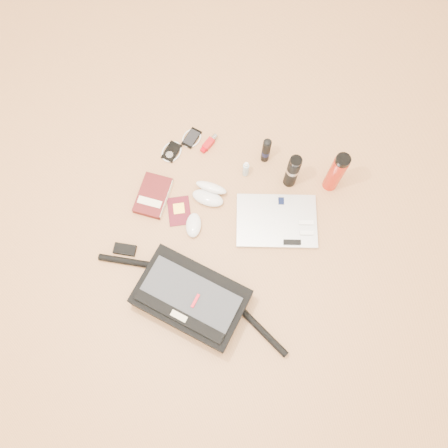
# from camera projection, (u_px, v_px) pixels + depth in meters

# --- Properties ---
(ground) EXTENTS (4.00, 4.00, 0.00)m
(ground) POSITION_uv_depth(u_px,v_px,m) (217.00, 244.00, 2.00)
(ground) COLOR #B77D4C
(ground) RESTS_ON ground
(messenger_bag) EXTENTS (0.92, 0.36, 0.13)m
(messenger_bag) POSITION_uv_depth(u_px,v_px,m) (191.00, 298.00, 1.86)
(messenger_bag) COLOR black
(messenger_bag) RESTS_ON ground
(laptop) EXTENTS (0.42, 0.35, 0.04)m
(laptop) POSITION_uv_depth(u_px,v_px,m) (277.00, 221.00, 2.02)
(laptop) COLOR #B1B1B3
(laptop) RESTS_ON ground
(book) EXTENTS (0.14, 0.21, 0.04)m
(book) POSITION_uv_depth(u_px,v_px,m) (153.00, 196.00, 2.06)
(book) COLOR #4E1113
(book) RESTS_ON ground
(passport) EXTENTS (0.15, 0.17, 0.01)m
(passport) POSITION_uv_depth(u_px,v_px,m) (179.00, 211.00, 2.05)
(passport) COLOR #500C18
(passport) RESTS_ON ground
(mouse) EXTENTS (0.10, 0.13, 0.04)m
(mouse) POSITION_uv_depth(u_px,v_px,m) (194.00, 225.00, 2.01)
(mouse) COLOR silver
(mouse) RESTS_ON ground
(sunglasses_case) EXTENTS (0.16, 0.14, 0.09)m
(sunglasses_case) POSITION_uv_depth(u_px,v_px,m) (209.00, 193.00, 2.05)
(sunglasses_case) COLOR silver
(sunglasses_case) RESTS_ON ground
(ipod) EXTENTS (0.11, 0.12, 0.01)m
(ipod) POSITION_uv_depth(u_px,v_px,m) (172.00, 152.00, 2.15)
(ipod) COLOR black
(ipod) RESTS_ON ground
(phone) EXTENTS (0.10, 0.12, 0.01)m
(phone) POSITION_uv_depth(u_px,v_px,m) (192.00, 138.00, 2.17)
(phone) COLOR black
(phone) RESTS_ON ground
(inhaler) EXTENTS (0.06, 0.12, 0.03)m
(inhaler) POSITION_uv_depth(u_px,v_px,m) (209.00, 143.00, 2.15)
(inhaler) COLOR #A41014
(inhaler) RESTS_ON ground
(spray_bottle) EXTENTS (0.04, 0.04, 0.11)m
(spray_bottle) POSITION_uv_depth(u_px,v_px,m) (246.00, 169.00, 2.07)
(spray_bottle) COLOR #9DBACE
(spray_bottle) RESTS_ON ground
(aerosol_can) EXTENTS (0.04, 0.04, 0.17)m
(aerosol_can) POSITION_uv_depth(u_px,v_px,m) (266.00, 150.00, 2.06)
(aerosol_can) COLOR black
(aerosol_can) RESTS_ON ground
(thermos_black) EXTENTS (0.07, 0.07, 0.23)m
(thermos_black) POSITION_uv_depth(u_px,v_px,m) (292.00, 171.00, 1.99)
(thermos_black) COLOR black
(thermos_black) RESTS_ON ground
(thermos_red) EXTENTS (0.08, 0.08, 0.27)m
(thermos_red) POSITION_uv_depth(u_px,v_px,m) (336.00, 173.00, 1.97)
(thermos_red) COLOR red
(thermos_red) RESTS_ON ground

